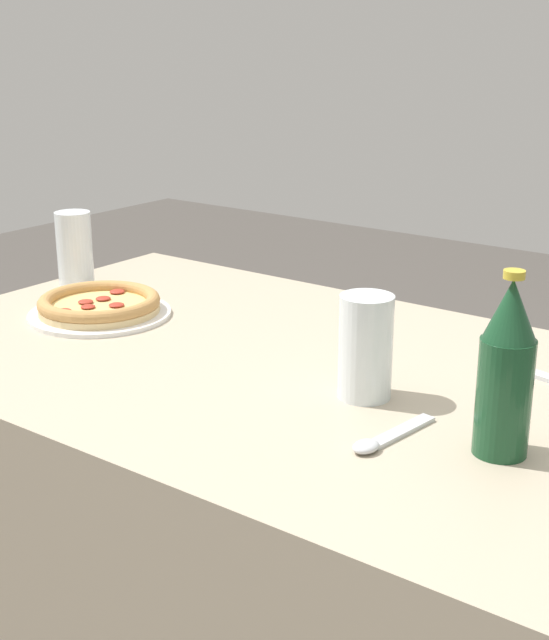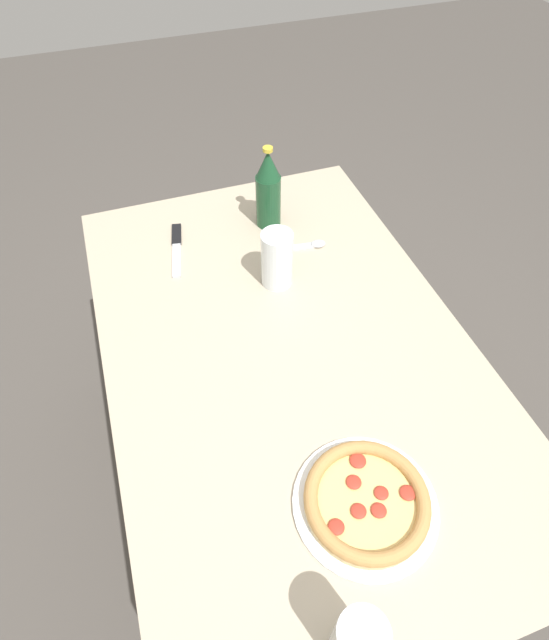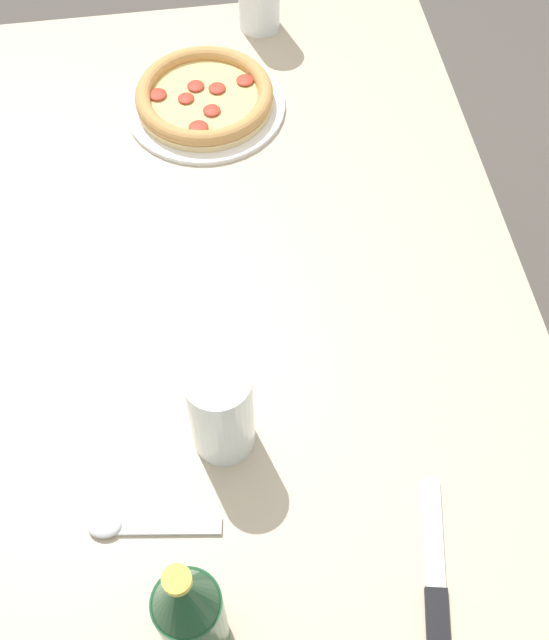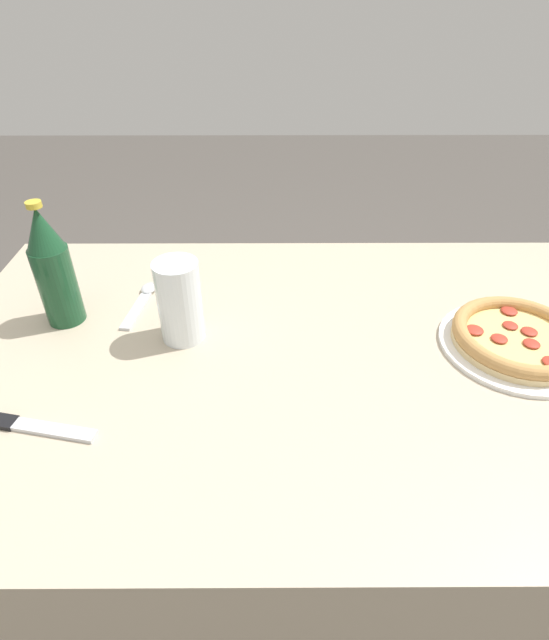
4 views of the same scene
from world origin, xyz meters
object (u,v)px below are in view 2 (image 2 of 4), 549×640
at_px(beer_bottle, 268,190).
at_px(knife, 177,247).
at_px(spoon, 306,246).
at_px(pizza_pepperoni, 366,501).
at_px(glass_mango_juice, 277,260).

height_order(beer_bottle, knife, beer_bottle).
xyz_separation_m(beer_bottle, spoon, (-0.13, -0.06, -0.11)).
height_order(pizza_pepperoni, knife, pizza_pepperoni).
bearing_deg(pizza_pepperoni, spoon, -12.39).
xyz_separation_m(pizza_pepperoni, beer_bottle, (0.82, -0.09, 0.09)).
relative_size(pizza_pepperoni, knife, 1.24).
relative_size(pizza_pepperoni, spoon, 1.66).
bearing_deg(spoon, beer_bottle, 25.41).
distance_m(glass_mango_juice, spoon, 0.17).
distance_m(glass_mango_juice, beer_bottle, 0.24).
height_order(glass_mango_juice, spoon, glass_mango_juice).
bearing_deg(glass_mango_juice, pizza_pepperoni, 176.62).
height_order(knife, spoon, spoon).
height_order(pizza_pepperoni, spoon, pizza_pepperoni).
bearing_deg(glass_mango_juice, spoon, -49.72).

